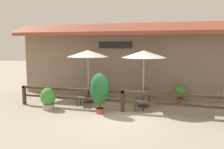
% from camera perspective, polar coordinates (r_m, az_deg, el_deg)
% --- Properties ---
extents(ground_plane, '(60.00, 60.00, 0.00)m').
position_cam_1_polar(ground_plane, '(10.48, 1.09, -9.91)').
color(ground_plane, '#9E937F').
extents(building_facade, '(14.28, 1.49, 4.23)m').
position_cam_1_polar(building_facade, '(14.06, 5.35, 3.35)').
color(building_facade, gray).
rests_on(building_facade, ground).
extents(patio_railing, '(10.40, 0.14, 0.95)m').
position_cam_1_polar(patio_railing, '(11.29, 2.45, -5.04)').
color(patio_railing, '#3D2D1E').
rests_on(patio_railing, ground).
extents(patio_umbrella_near, '(2.16, 2.16, 2.77)m').
position_cam_1_polar(patio_umbrella_near, '(12.92, -5.52, 4.79)').
color(patio_umbrella_near, '#B7B2A8').
rests_on(patio_umbrella_near, ground).
extents(dining_table_near, '(1.08, 1.08, 0.72)m').
position_cam_1_polar(dining_table_near, '(13.14, -5.42, -3.87)').
color(dining_table_near, olive).
rests_on(dining_table_near, ground).
extents(chair_near_streetside, '(0.45, 0.45, 0.87)m').
position_cam_1_polar(chair_near_streetside, '(12.40, -6.73, -4.96)').
color(chair_near_streetside, '#514C47').
rests_on(chair_near_streetside, ground).
extents(chair_near_wallside, '(0.45, 0.45, 0.87)m').
position_cam_1_polar(chair_near_wallside, '(13.94, -4.39, -3.61)').
color(chair_near_wallside, '#514C47').
rests_on(chair_near_wallside, ground).
extents(patio_umbrella_middle, '(2.16, 2.16, 2.77)m').
position_cam_1_polar(patio_umbrella_middle, '(12.09, 7.28, 4.62)').
color(patio_umbrella_middle, '#B7B2A8').
rests_on(patio_umbrella_middle, ground).
extents(dining_table_middle, '(1.08, 1.08, 0.72)m').
position_cam_1_polar(dining_table_middle, '(12.32, 7.14, -4.61)').
color(dining_table_middle, olive).
rests_on(dining_table_middle, ground).
extents(chair_middle_streetside, '(0.49, 0.49, 0.87)m').
position_cam_1_polar(chair_middle_streetside, '(11.63, 6.18, -5.75)').
color(chair_middle_streetside, '#514C47').
rests_on(chair_middle_streetside, ground).
extents(chair_middle_wallside, '(0.44, 0.44, 0.87)m').
position_cam_1_polar(chair_middle_wallside, '(13.07, 7.67, -4.36)').
color(chair_middle_wallside, '#514C47').
rests_on(chair_middle_wallside, ground).
extents(potted_plant_corner_fern, '(0.84, 0.75, 1.79)m').
position_cam_1_polar(potted_plant_corner_fern, '(10.93, -2.86, -3.46)').
color(potted_plant_corner_fern, '#9E4C33').
rests_on(potted_plant_corner_fern, ground).
extents(potted_plant_small_flowering, '(0.73, 0.66, 1.01)m').
position_cam_1_polar(potted_plant_small_flowering, '(12.12, -14.43, -5.33)').
color(potted_plant_small_flowering, '#B7AD99').
rests_on(potted_plant_small_flowering, ground).
extents(potted_plant_broad_leaf, '(0.60, 0.54, 0.93)m').
position_cam_1_polar(potted_plant_broad_leaf, '(13.48, 15.29, -3.88)').
color(potted_plant_broad_leaf, brown).
rests_on(potted_plant_broad_leaf, ground).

